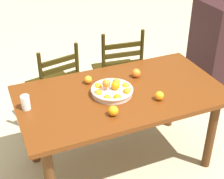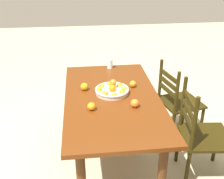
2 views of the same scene
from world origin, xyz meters
name	(u,v)px [view 1 (image 1 of 2)]	position (x,y,z in m)	size (l,w,h in m)	color
ground_plane	(120,162)	(0.00, 0.00, 0.00)	(12.00, 12.00, 0.00)	#AFA989
dining_table	(121,103)	(0.00, 0.00, 0.65)	(1.64, 0.90, 0.75)	#59290D
chair_near_window	(55,86)	(-0.36, 0.79, 0.44)	(0.51, 0.51, 0.91)	black
chair_by_cabinet	(118,72)	(0.32, 0.79, 0.46)	(0.49, 0.49, 0.97)	black
fruit_bowl	(112,90)	(-0.08, 0.01, 0.78)	(0.33, 0.33, 0.13)	beige
orange_loose_0	(113,111)	(-0.18, -0.26, 0.79)	(0.07, 0.07, 0.07)	orange
orange_loose_1	(88,80)	(-0.19, 0.24, 0.78)	(0.07, 0.07, 0.07)	orange
orange_loose_2	(159,96)	(0.22, -0.21, 0.78)	(0.07, 0.07, 0.07)	orange
orange_loose_3	(136,73)	(0.22, 0.18, 0.79)	(0.07, 0.07, 0.07)	orange
drinking_glass	(26,102)	(-0.73, 0.06, 0.80)	(0.07, 0.07, 0.11)	silver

